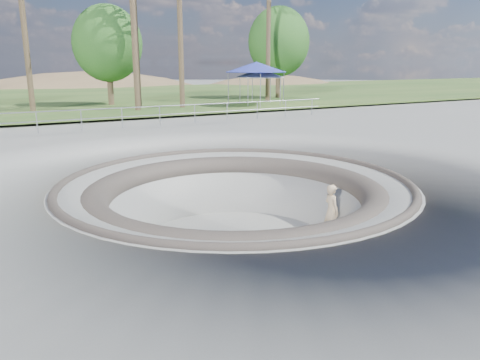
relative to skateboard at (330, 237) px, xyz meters
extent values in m
plane|color=gray|center=(-2.70, 1.14, 1.84)|extent=(180.00, 180.00, 0.00)
torus|color=gray|center=(-2.70, 1.14, -0.16)|extent=(14.00, 14.00, 4.00)
cylinder|color=gray|center=(-2.70, 1.14, -0.11)|extent=(6.60, 6.60, 0.10)
torus|color=#4C473D|center=(-2.70, 1.14, 1.82)|extent=(10.24, 10.24, 0.24)
torus|color=#4C473D|center=(-2.70, 1.14, 1.39)|extent=(8.91, 8.91, 0.81)
cube|color=#2F5522|center=(-2.70, 35.14, 2.06)|extent=(180.00, 36.00, 0.12)
ellipsoid|color=brown|center=(5.30, 61.14, -6.03)|extent=(61.60, 44.00, 28.60)
ellipsoid|color=brown|center=(32.30, 53.14, -3.53)|extent=(42.00, 30.00, 19.50)
cylinder|color=gray|center=(-2.70, 13.14, 3.01)|extent=(25.00, 0.05, 0.05)
cylinder|color=gray|center=(-2.70, 13.14, 2.56)|extent=(25.00, 0.05, 0.05)
cube|color=brown|center=(0.00, 0.00, 0.01)|extent=(0.80, 0.48, 0.02)
cylinder|color=#AFAEB3|center=(0.00, 0.00, -0.03)|extent=(0.09, 0.16, 0.03)
cylinder|color=#AFAEB3|center=(0.00, 0.00, -0.03)|extent=(0.09, 0.16, 0.03)
cylinder|color=silver|center=(0.00, 0.00, -0.03)|extent=(0.07, 0.05, 0.06)
cylinder|color=silver|center=(0.00, 0.00, -0.03)|extent=(0.07, 0.05, 0.06)
cylinder|color=silver|center=(0.00, 0.00, -0.03)|extent=(0.07, 0.05, 0.06)
cylinder|color=silver|center=(0.00, 0.00, -0.03)|extent=(0.07, 0.05, 0.06)
imported|color=tan|center=(0.00, 0.00, 0.85)|extent=(0.48, 0.65, 1.66)
cylinder|color=gray|center=(8.62, 19.11, 3.09)|extent=(0.06, 0.06, 1.95)
cylinder|color=gray|center=(11.10, 19.11, 3.09)|extent=(0.06, 0.06, 1.95)
cylinder|color=gray|center=(8.62, 21.59, 3.09)|extent=(0.06, 0.06, 1.95)
cylinder|color=gray|center=(11.10, 21.59, 3.09)|extent=(0.06, 0.06, 1.95)
cube|color=white|center=(9.86, 20.35, 4.15)|extent=(3.27, 3.27, 0.08)
cone|color=white|center=(9.86, 20.35, 4.46)|extent=(5.07, 5.07, 0.62)
cylinder|color=gray|center=(7.88, 18.57, 3.28)|extent=(0.06, 0.06, 2.33)
cylinder|color=gray|center=(10.85, 18.57, 3.28)|extent=(0.06, 0.06, 2.33)
cylinder|color=gray|center=(7.88, 21.54, 3.28)|extent=(0.06, 0.06, 2.33)
cylinder|color=gray|center=(10.85, 21.54, 3.28)|extent=(0.06, 0.06, 2.33)
cube|color=#2E3AA8|center=(9.37, 20.05, 4.55)|extent=(4.14, 4.14, 0.08)
cone|color=#2E3AA8|center=(9.37, 20.05, 4.92)|extent=(5.82, 5.82, 0.74)
cylinder|color=brown|center=(-5.84, 23.51, 6.67)|extent=(0.36, 0.36, 9.33)
cylinder|color=brown|center=(0.39, 20.56, 7.62)|extent=(0.36, 0.36, 11.24)
cylinder|color=brown|center=(1.18, 22.77, 6.77)|extent=(0.36, 0.36, 9.52)
cylinder|color=brown|center=(3.80, 21.00, 7.74)|extent=(0.36, 0.36, 11.47)
cylinder|color=brown|center=(12.00, 22.58, 6.84)|extent=(0.36, 0.36, 9.67)
cylinder|color=brown|center=(-0.10, 25.65, 4.15)|extent=(0.44, 0.44, 4.29)
ellipsoid|color=#255E20|center=(-0.10, 25.65, 6.60)|extent=(5.12, 4.65, 5.58)
cylinder|color=brown|center=(15.10, 25.70, 4.35)|extent=(0.44, 0.44, 4.69)
ellipsoid|color=#255E20|center=(15.10, 25.70, 7.03)|extent=(5.60, 5.09, 6.11)
camera|label=1|loc=(-9.01, -10.47, 5.22)|focal=35.00mm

